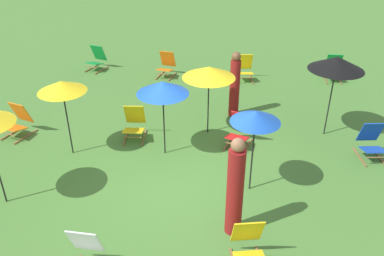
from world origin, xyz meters
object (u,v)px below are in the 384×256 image
at_px(deckchair_7, 334,69).
at_px(deckchair_8, 371,142).
at_px(deckchair_1, 18,121).
at_px(umbrella_5, 209,72).
at_px(deckchair_3, 166,65).
at_px(umbrella_1, 256,117).
at_px(deckchair_11, 239,131).
at_px(umbrella_2, 62,87).
at_px(person_0, 235,189).
at_px(deckchair_2, 97,59).
at_px(deckchair_6, 245,69).
at_px(umbrella_0, 163,88).
at_px(deckchair_10, 134,124).
at_px(person_1, 235,85).
at_px(umbrella_3, 337,63).
at_px(deckchair_4, 249,247).

bearing_deg(deckchair_7, deckchair_8, -90.16).
xyz_separation_m(deckchair_1, umbrella_5, (4.60, 0.73, 1.23)).
bearing_deg(deckchair_3, umbrella_1, -54.34).
xyz_separation_m(deckchair_1, umbrella_1, (5.66, -1.46, 1.26)).
height_order(deckchair_11, umbrella_2, umbrella_2).
bearing_deg(person_0, deckchair_11, 158.46).
height_order(deckchair_2, deckchair_3, same).
height_order(deckchair_6, deckchair_8, same).
relative_size(deckchair_6, umbrella_1, 0.48).
xyz_separation_m(deckchair_2, person_0, (4.95, -7.28, 0.54)).
bearing_deg(umbrella_5, deckchair_6, 76.46).
bearing_deg(deckchair_6, umbrella_0, -118.68).
bearing_deg(deckchair_1, deckchair_3, 73.59).
relative_size(umbrella_1, person_0, 0.93).
height_order(deckchair_10, person_0, person_0).
bearing_deg(umbrella_1, umbrella_5, 115.72).
distance_m(umbrella_0, person_1, 2.69).
height_order(umbrella_1, umbrella_3, umbrella_3).
relative_size(deckchair_6, deckchair_7, 1.00).
bearing_deg(person_1, umbrella_2, -173.53).
xyz_separation_m(deckchair_11, umbrella_1, (0.26, -1.68, 1.26)).
bearing_deg(umbrella_5, deckchair_1, -170.99).
xyz_separation_m(deckchair_3, person_1, (2.31, -2.54, 0.50)).
relative_size(deckchair_7, umbrella_5, 0.48).
height_order(deckchair_2, deckchair_8, same).
xyz_separation_m(deckchair_2, deckchair_7, (7.89, 0.09, 0.00)).
distance_m(deckchair_2, umbrella_0, 6.09).
height_order(deckchair_3, umbrella_5, umbrella_5).
xyz_separation_m(deckchair_4, umbrella_0, (-1.91, 3.06, 1.26)).
height_order(umbrella_0, umbrella_3, umbrella_3).
relative_size(deckchair_2, umbrella_1, 0.50).
bearing_deg(umbrella_0, person_1, 54.96).
relative_size(deckchair_4, umbrella_5, 0.49).
height_order(deckchair_4, deckchair_7, same).
distance_m(umbrella_3, umbrella_5, 2.92).
relative_size(deckchair_1, deckchair_6, 1.04).
relative_size(deckchair_1, deckchair_10, 1.04).
bearing_deg(umbrella_1, person_1, 98.08).
relative_size(deckchair_7, person_0, 0.44).
distance_m(deckchair_6, umbrella_0, 5.16).
distance_m(deckchair_3, umbrella_2, 5.25).
relative_size(deckchair_6, deckchair_8, 1.00).
relative_size(deckchair_8, umbrella_0, 0.47).
height_order(deckchair_10, umbrella_3, umbrella_3).
xyz_separation_m(deckchair_10, umbrella_2, (-1.25, -0.88, 1.29)).
xyz_separation_m(deckchair_6, person_0, (-0.10, -7.02, 0.54)).
distance_m(deckchair_2, deckchair_8, 9.11).
bearing_deg(person_0, deckchair_8, 112.10).
bearing_deg(person_1, deckchair_2, 122.31).
relative_size(deckchair_2, deckchair_10, 1.04).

